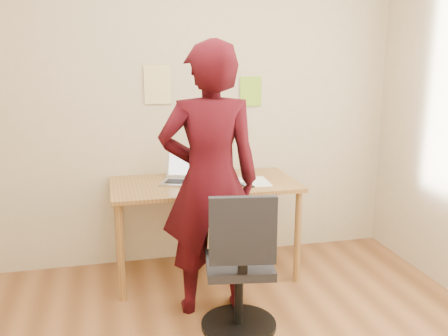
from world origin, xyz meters
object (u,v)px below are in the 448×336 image
object	(u,v)px
phone	(246,185)
person	(210,181)
desk	(204,194)
laptop	(184,175)
office_chair	(240,273)

from	to	relation	value
phone	person	world-z (taller)	person
phone	person	xyz separation A→B (m)	(-0.36, -0.38, 0.15)
desk	laptop	world-z (taller)	laptop
phone	person	size ratio (longest dim) A/B	0.08
desk	laptop	bearing A→B (deg)	156.66
laptop	person	world-z (taller)	person
phone	person	bearing A→B (deg)	-144.94
desk	phone	xyz separation A→B (m)	(0.29, -0.17, 0.09)
desk	laptop	distance (m)	0.21
laptop	office_chair	bearing A→B (deg)	-55.89
laptop	office_chair	world-z (taller)	laptop
desk	laptop	size ratio (longest dim) A/B	3.45
person	desk	bearing A→B (deg)	-91.84
desk	office_chair	distance (m)	0.92
phone	person	distance (m)	0.54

